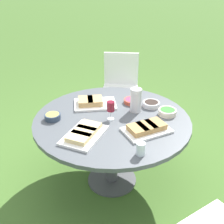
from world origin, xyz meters
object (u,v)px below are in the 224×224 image
(chair_near_right, at_px, (120,83))
(water_pitcher, at_px, (136,100))
(wine_glass, at_px, (111,107))
(dining_table, at_px, (112,127))

(chair_near_right, relative_size, water_pitcher, 4.09)
(water_pitcher, relative_size, wine_glass, 1.30)
(dining_table, height_order, chair_near_right, chair_near_right)
(water_pitcher, distance_m, wine_glass, 0.27)
(chair_near_right, xyz_separation_m, water_pitcher, (1.06, 0.28, 0.29))
(water_pitcher, bearing_deg, wine_glass, -46.56)
(dining_table, bearing_deg, wine_glass, -20.32)
(chair_near_right, height_order, water_pitcher, water_pitcher)
(dining_table, relative_size, chair_near_right, 1.53)
(dining_table, xyz_separation_m, chair_near_right, (-1.23, -0.09, -0.09))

